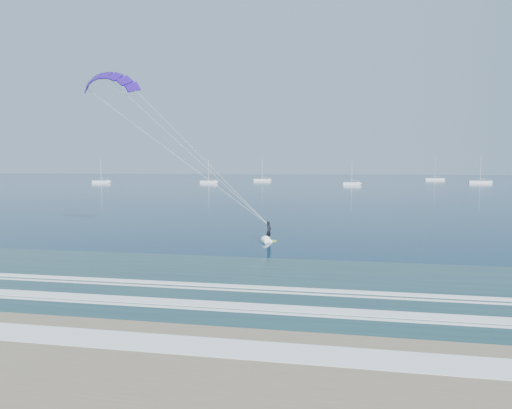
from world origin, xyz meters
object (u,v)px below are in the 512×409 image
object	(u,v)px
sailboat_0	(101,182)
sailboat_4	(435,179)
kitesurfer_rig	(188,152)
sailboat_5	(480,182)
sailboat_1	(209,182)
sailboat_3	(352,184)
sailboat_2	(262,180)

from	to	relation	value
sailboat_0	sailboat_4	world-z (taller)	sailboat_4
kitesurfer_rig	sailboat_5	distance (m)	201.92
sailboat_1	kitesurfer_rig	bearing A→B (deg)	-74.19
sailboat_3	sailboat_0	bearing A→B (deg)	178.80
sailboat_3	sailboat_5	world-z (taller)	sailboat_5
sailboat_0	sailboat_3	distance (m)	116.65
sailboat_3	sailboat_5	size ratio (longest dim) A/B	0.74
kitesurfer_rig	sailboat_1	world-z (taller)	kitesurfer_rig
sailboat_3	sailboat_5	xyz separation A→B (m)	(59.73, 32.38, 0.02)
kitesurfer_rig	sailboat_1	bearing A→B (deg)	105.81
kitesurfer_rig	sailboat_3	world-z (taller)	kitesurfer_rig
sailboat_0	sailboat_1	distance (m)	51.41
sailboat_2	sailboat_0	bearing A→B (deg)	-148.46
sailboat_5	sailboat_2	bearing A→B (deg)	172.91
sailboat_1	sailboat_4	world-z (taller)	sailboat_4
sailboat_2	sailboat_3	distance (m)	65.00
kitesurfer_rig	sailboat_4	xyz separation A→B (m)	(67.79, 230.57, -8.57)
kitesurfer_rig	sailboat_5	xyz separation A→B (m)	(79.36, 185.47, -8.57)
sailboat_0	sailboat_4	size ratio (longest dim) A/B	0.83
sailboat_3	sailboat_5	bearing A→B (deg)	28.46
sailboat_5	sailboat_4	bearing A→B (deg)	104.39
sailboat_1	sailboat_3	xyz separation A→B (m)	(65.73, -9.67, -0.01)
kitesurfer_rig	sailboat_3	size ratio (longest dim) A/B	2.02
sailboat_1	sailboat_4	xyz separation A→B (m)	(113.89, 67.82, 0.02)
kitesurfer_rig	sailboat_3	distance (m)	154.58
kitesurfer_rig	sailboat_0	bearing A→B (deg)	121.95
sailboat_1	sailboat_2	bearing A→B (deg)	61.63
sailboat_3	sailboat_1	bearing A→B (deg)	171.63
kitesurfer_rig	sailboat_4	bearing A→B (deg)	73.62
sailboat_1	sailboat_3	distance (m)	66.44
sailboat_0	sailboat_5	size ratio (longest dim) A/B	0.85
sailboat_1	sailboat_2	size ratio (longest dim) A/B	0.91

